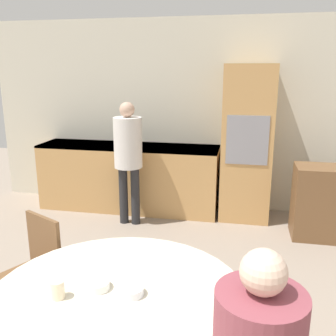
{
  "coord_description": "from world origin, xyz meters",
  "views": [
    {
      "loc": [
        0.64,
        -0.28,
        1.92
      ],
      "look_at": [
        0.0,
        2.84,
        1.08
      ],
      "focal_mm": 40.0,
      "sensor_mm": 36.0,
      "label": 1
    }
  ],
  "objects_px": {
    "person_standing": "(128,151)",
    "bowl_far": "(131,291)",
    "oven_unit": "(247,144)",
    "cup": "(58,290)",
    "dining_table": "(119,327)",
    "bowl_near": "(97,285)",
    "chair_far_left": "(34,268)",
    "sideboard": "(334,203)"
  },
  "relations": [
    {
      "from": "chair_far_left",
      "to": "cup",
      "type": "xyz_separation_m",
      "value": [
        0.53,
        -0.62,
        0.28
      ]
    },
    {
      "from": "bowl_near",
      "to": "oven_unit",
      "type": "bearing_deg",
      "value": 75.33
    },
    {
      "from": "oven_unit",
      "to": "dining_table",
      "type": "bearing_deg",
      "value": -102.27
    },
    {
      "from": "sideboard",
      "to": "chair_far_left",
      "type": "height_order",
      "value": "chair_far_left"
    },
    {
      "from": "bowl_near",
      "to": "dining_table",
      "type": "bearing_deg",
      "value": -11.34
    },
    {
      "from": "sideboard",
      "to": "dining_table",
      "type": "xyz_separation_m",
      "value": [
        -1.69,
        -2.65,
        0.09
      ]
    },
    {
      "from": "oven_unit",
      "to": "chair_far_left",
      "type": "xyz_separation_m",
      "value": [
        -1.51,
        -2.61,
        -0.49
      ]
    },
    {
      "from": "chair_far_left",
      "to": "cup",
      "type": "height_order",
      "value": "chair_far_left"
    },
    {
      "from": "oven_unit",
      "to": "person_standing",
      "type": "xyz_separation_m",
      "value": [
        -1.43,
        -0.52,
        -0.04
      ]
    },
    {
      "from": "bowl_near",
      "to": "cup",
      "type": "bearing_deg",
      "value": -143.91
    },
    {
      "from": "person_standing",
      "to": "bowl_far",
      "type": "height_order",
      "value": "person_standing"
    },
    {
      "from": "person_standing",
      "to": "bowl_near",
      "type": "bearing_deg",
      "value": -76.52
    },
    {
      "from": "chair_far_left",
      "to": "cup",
      "type": "bearing_deg",
      "value": -22.34
    },
    {
      "from": "chair_far_left",
      "to": "bowl_far",
      "type": "relative_size",
      "value": 6.25
    },
    {
      "from": "person_standing",
      "to": "cup",
      "type": "distance_m",
      "value": 2.75
    },
    {
      "from": "sideboard",
      "to": "bowl_near",
      "type": "height_order",
      "value": "sideboard"
    },
    {
      "from": "chair_far_left",
      "to": "bowl_far",
      "type": "distance_m",
      "value": 1.07
    },
    {
      "from": "sideboard",
      "to": "dining_table",
      "type": "distance_m",
      "value": 3.15
    },
    {
      "from": "cup",
      "to": "oven_unit",
      "type": "bearing_deg",
      "value": 73.08
    },
    {
      "from": "sideboard",
      "to": "bowl_far",
      "type": "bearing_deg",
      "value": -121.46
    },
    {
      "from": "dining_table",
      "to": "chair_far_left",
      "type": "relative_size",
      "value": 1.62
    },
    {
      "from": "sideboard",
      "to": "cup",
      "type": "xyz_separation_m",
      "value": [
        -1.99,
        -2.75,
        0.35
      ]
    },
    {
      "from": "cup",
      "to": "bowl_far",
      "type": "bearing_deg",
      "value": 15.82
    },
    {
      "from": "sideboard",
      "to": "cup",
      "type": "height_order",
      "value": "sideboard"
    },
    {
      "from": "chair_far_left",
      "to": "bowl_near",
      "type": "bearing_deg",
      "value": -8.19
    },
    {
      "from": "bowl_far",
      "to": "bowl_near",
      "type": "bearing_deg",
      "value": 175.14
    },
    {
      "from": "sideboard",
      "to": "bowl_near",
      "type": "distance_m",
      "value": 3.22
    },
    {
      "from": "dining_table",
      "to": "bowl_near",
      "type": "relative_size",
      "value": 9.72
    },
    {
      "from": "sideboard",
      "to": "chair_far_left",
      "type": "distance_m",
      "value": 3.31
    },
    {
      "from": "oven_unit",
      "to": "bowl_far",
      "type": "xyz_separation_m",
      "value": [
        -0.61,
        -3.12,
        -0.24
      ]
    },
    {
      "from": "dining_table",
      "to": "bowl_near",
      "type": "xyz_separation_m",
      "value": [
        -0.13,
        0.03,
        0.23
      ]
    },
    {
      "from": "chair_far_left",
      "to": "bowl_far",
      "type": "height_order",
      "value": "chair_far_left"
    },
    {
      "from": "sideboard",
      "to": "dining_table",
      "type": "bearing_deg",
      "value": -122.52
    },
    {
      "from": "oven_unit",
      "to": "cup",
      "type": "xyz_separation_m",
      "value": [
        -0.98,
        -3.23,
        -0.21
      ]
    },
    {
      "from": "cup",
      "to": "bowl_near",
      "type": "height_order",
      "value": "cup"
    },
    {
      "from": "cup",
      "to": "sideboard",
      "type": "bearing_deg",
      "value": 54.07
    },
    {
      "from": "person_standing",
      "to": "bowl_far",
      "type": "distance_m",
      "value": 2.74
    },
    {
      "from": "oven_unit",
      "to": "cup",
      "type": "height_order",
      "value": "oven_unit"
    },
    {
      "from": "sideboard",
      "to": "person_standing",
      "type": "distance_m",
      "value": 2.5
    },
    {
      "from": "dining_table",
      "to": "bowl_near",
      "type": "height_order",
      "value": "bowl_near"
    },
    {
      "from": "cup",
      "to": "bowl_near",
      "type": "xyz_separation_m",
      "value": [
        0.17,
        0.12,
        -0.03
      ]
    },
    {
      "from": "oven_unit",
      "to": "bowl_near",
      "type": "height_order",
      "value": "oven_unit"
    }
  ]
}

